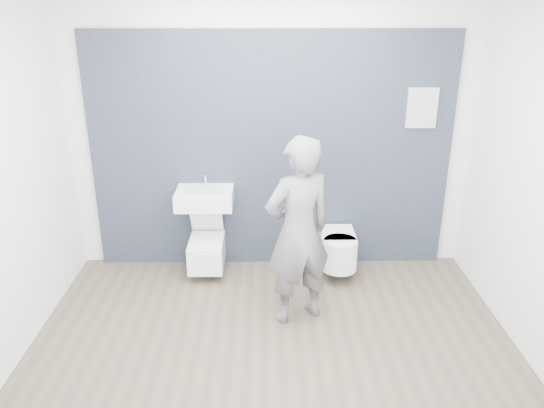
{
  "coord_description": "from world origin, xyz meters",
  "views": [
    {
      "loc": [
        -0.05,
        -3.66,
        2.68
      ],
      "look_at": [
        0.0,
        0.6,
        1.0
      ],
      "focal_mm": 35.0,
      "sensor_mm": 36.0,
      "label": 1
    }
  ],
  "objects_px": {
    "washbasin": "(205,198)",
    "visitor": "(298,232)",
    "toilet_square": "(207,250)",
    "toilet_rounded": "(338,249)"
  },
  "relations": [
    {
      "from": "washbasin",
      "to": "visitor",
      "type": "height_order",
      "value": "visitor"
    },
    {
      "from": "toilet_square",
      "to": "visitor",
      "type": "xyz_separation_m",
      "value": [
        0.88,
        -0.81,
        0.57
      ]
    },
    {
      "from": "visitor",
      "to": "toilet_square",
      "type": "bearing_deg",
      "value": -67.24
    },
    {
      "from": "toilet_rounded",
      "to": "visitor",
      "type": "distance_m",
      "value": 1.04
    },
    {
      "from": "toilet_rounded",
      "to": "washbasin",
      "type": "bearing_deg",
      "value": 176.15
    },
    {
      "from": "washbasin",
      "to": "toilet_rounded",
      "type": "xyz_separation_m",
      "value": [
        1.33,
        -0.09,
        -0.53
      ]
    },
    {
      "from": "toilet_square",
      "to": "visitor",
      "type": "height_order",
      "value": "visitor"
    },
    {
      "from": "washbasin",
      "to": "toilet_square",
      "type": "bearing_deg",
      "value": -90.0
    },
    {
      "from": "washbasin",
      "to": "visitor",
      "type": "distance_m",
      "value": 1.22
    },
    {
      "from": "washbasin",
      "to": "visitor",
      "type": "bearing_deg",
      "value": -44.05
    }
  ]
}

